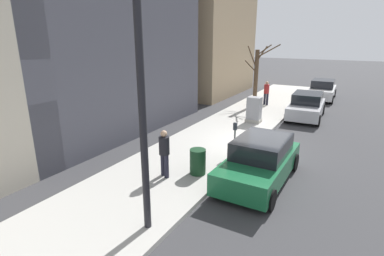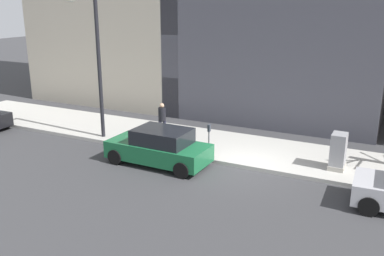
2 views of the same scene
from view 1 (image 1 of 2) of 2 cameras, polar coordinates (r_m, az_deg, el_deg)
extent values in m
plane|color=#38383A|center=(13.89, 12.29, -3.52)|extent=(120.00, 120.00, 0.00)
cube|color=#B2AFA8|center=(14.51, 4.76, -1.96)|extent=(4.00, 36.00, 0.15)
cube|color=white|center=(26.06, 23.49, 6.30)|extent=(1.91, 4.24, 0.70)
cube|color=black|center=(26.16, 23.70, 7.76)|extent=(1.66, 2.24, 0.60)
cylinder|color=black|center=(24.53, 25.07, 4.92)|extent=(0.24, 0.65, 0.64)
cylinder|color=black|center=(24.65, 21.14, 5.44)|extent=(0.24, 0.65, 0.64)
cylinder|color=black|center=(27.58, 25.48, 6.05)|extent=(0.24, 0.65, 0.64)
cylinder|color=black|center=(27.69, 21.97, 6.50)|extent=(0.24, 0.65, 0.64)
cube|color=#B7B7BC|center=(19.53, 20.90, 3.43)|extent=(1.96, 4.27, 0.70)
cube|color=black|center=(19.59, 21.17, 5.39)|extent=(1.68, 2.26, 0.60)
cylinder|color=black|center=(18.02, 22.89, 1.31)|extent=(0.24, 0.65, 0.64)
cylinder|color=black|center=(18.19, 17.58, 2.01)|extent=(0.24, 0.65, 0.64)
cylinder|color=black|center=(21.03, 23.63, 3.32)|extent=(0.24, 0.65, 0.64)
cylinder|color=black|center=(21.18, 19.06, 3.91)|extent=(0.24, 0.65, 0.64)
cube|color=#196038|center=(10.48, 12.65, -7.10)|extent=(1.87, 4.23, 0.70)
cube|color=black|center=(10.42, 13.22, -3.43)|extent=(1.63, 2.23, 0.60)
cylinder|color=black|center=(9.05, 14.67, -13.09)|extent=(0.23, 0.64, 0.64)
cylinder|color=black|center=(9.55, 4.66, -10.87)|extent=(0.23, 0.64, 0.64)
cylinder|color=black|center=(11.79, 18.87, -6.17)|extent=(0.23, 0.64, 0.64)
cylinder|color=black|center=(12.18, 11.03, -4.79)|extent=(0.23, 0.64, 0.64)
cylinder|color=slate|center=(12.27, 8.10, -2.69)|extent=(0.07, 0.07, 1.05)
cube|color=#2D333D|center=(12.07, 8.23, 0.33)|extent=(0.14, 0.10, 0.30)
cube|color=#A8A399|center=(17.28, 11.62, 1.42)|extent=(0.83, 0.61, 0.18)
cube|color=#939399|center=(17.11, 11.76, 3.73)|extent=(0.75, 0.55, 1.25)
cylinder|color=black|center=(6.80, -9.54, 5.10)|extent=(0.18, 0.18, 6.50)
cylinder|color=brown|center=(21.20, 12.07, 9.24)|extent=(0.28, 0.28, 3.81)
cylinder|color=brown|center=(21.12, 14.44, 14.06)|extent=(1.37, 0.73, 0.90)
cylinder|color=brown|center=(20.99, 13.62, 14.25)|extent=(0.92, 0.25, 0.74)
cylinder|color=brown|center=(20.63, 13.24, 13.69)|extent=(0.86, 0.75, 0.99)
cylinder|color=brown|center=(21.45, 11.08, 11.51)|extent=(1.01, 0.53, 0.75)
cylinder|color=brown|center=(21.41, 11.40, 13.09)|extent=(0.90, 0.56, 1.51)
cylinder|color=#14381E|center=(10.50, 1.10, -6.42)|extent=(0.56, 0.56, 0.90)
cylinder|color=#1E1E2D|center=(21.77, 14.13, 5.31)|extent=(0.16, 0.16, 0.82)
cylinder|color=#1E1E2D|center=(21.93, 13.67, 5.42)|extent=(0.16, 0.16, 0.82)
cylinder|color=#A52323|center=(21.72, 14.03, 7.23)|extent=(0.36, 0.36, 0.62)
sphere|color=tan|center=(21.66, 14.11, 8.32)|extent=(0.22, 0.22, 0.22)
cylinder|color=#1E1E2D|center=(10.26, -4.88, -7.31)|extent=(0.16, 0.16, 0.82)
cylinder|color=#1E1E2D|center=(10.45, -5.54, -6.86)|extent=(0.16, 0.16, 0.82)
cylinder|color=black|center=(10.09, -5.32, -3.35)|extent=(0.36, 0.36, 0.62)
sphere|color=tan|center=(9.95, -5.39, -1.08)|extent=(0.22, 0.22, 0.22)
cube|color=tan|center=(27.67, -0.77, 22.51)|extent=(9.25, 9.25, 14.88)
camera|label=2|loc=(21.31, 64.34, 12.21)|focal=40.00mm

